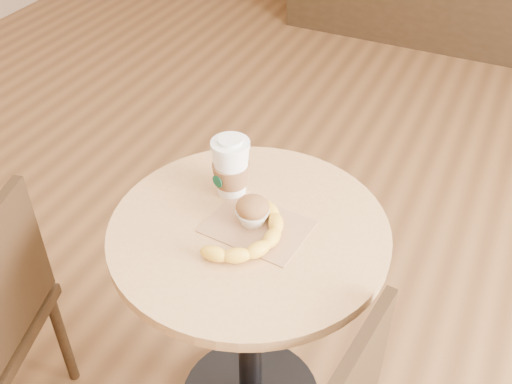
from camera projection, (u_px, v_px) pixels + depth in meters
cafe_table at (250, 289)px, 1.59m from camera, size 0.69×0.69×0.75m
kraft_bag at (258, 227)px, 1.45m from camera, size 0.25×0.20×0.00m
coffee_cup at (231, 168)px, 1.51m from camera, size 0.10×0.10×0.16m
muffin at (252, 211)px, 1.44m from camera, size 0.08×0.08×0.07m
banana at (252, 234)px, 1.40m from camera, size 0.24×0.30×0.04m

